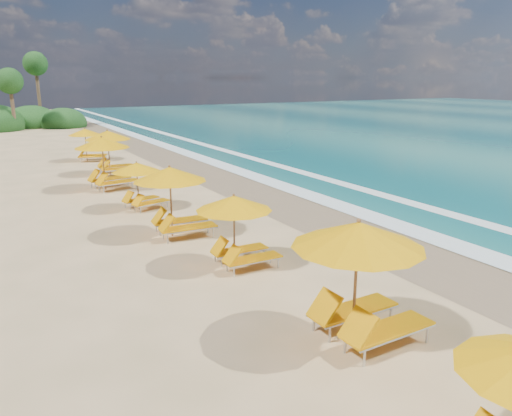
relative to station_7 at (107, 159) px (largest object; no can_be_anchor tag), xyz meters
name	(u,v)px	position (x,y,z in m)	size (l,w,h in m)	color
ground	(256,243)	(2.23, -10.68, -1.47)	(160.00, 160.00, 0.00)	tan
wet_sand	(350,226)	(6.23, -10.68, -1.47)	(4.00, 160.00, 0.01)	#877050
surf_foam	(403,215)	(8.93, -10.68, -1.45)	(4.00, 160.00, 0.01)	white
station_3	(364,273)	(1.04, -17.18, 0.02)	(2.89, 2.68, 2.67)	olive
station_4	(239,226)	(0.80, -12.26, -0.25)	(2.38, 2.20, 2.19)	olive
station_5	(176,196)	(0.28, -8.62, -0.08)	(2.79, 2.61, 2.49)	olive
station_6	(141,182)	(0.28, -4.51, -0.34)	(2.52, 2.44, 2.03)	olive
station_7	(107,159)	(0.00, 0.00, 0.00)	(3.10, 2.95, 2.63)	olive
station_8	(112,149)	(1.15, 3.77, -0.05)	(2.76, 2.56, 2.54)	olive
station_9	(88,142)	(0.95, 9.25, -0.26)	(2.79, 2.75, 2.16)	olive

